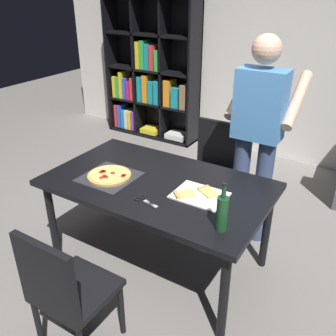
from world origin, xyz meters
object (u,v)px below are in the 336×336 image
at_px(pepperoni_pizza_on_tray, 109,176).
at_px(wine_bottle, 222,213).
at_px(person_serving_pizza, 258,131).
at_px(bookshelf, 152,77).
at_px(kitchen_scissors, 143,200).
at_px(chair_far_side, 212,162).
at_px(chair_near_camera, 64,289).
at_px(dining_table, 158,190).

xyz_separation_m(pepperoni_pizza_on_tray, wine_bottle, (0.99, -0.16, 0.10)).
distance_m(person_serving_pizza, pepperoni_pizza_on_tray, 1.23).
bearing_deg(bookshelf, person_serving_pizza, -37.43).
xyz_separation_m(wine_bottle, kitchen_scissors, (-0.58, 0.02, -0.11)).
bearing_deg(kitchen_scissors, chair_far_side, 92.95).
bearing_deg(chair_far_side, wine_bottle, -63.00).
relative_size(chair_far_side, person_serving_pizza, 0.51).
distance_m(bookshelf, wine_bottle, 3.52).
relative_size(bookshelf, person_serving_pizza, 1.11).
height_order(person_serving_pizza, kitchen_scissors, person_serving_pizza).
bearing_deg(pepperoni_pizza_on_tray, chair_near_camera, -67.68).
xyz_separation_m(dining_table, bookshelf, (-1.65, 2.38, 0.18)).
distance_m(chair_near_camera, kitchen_scissors, 0.75).
bearing_deg(wine_bottle, kitchen_scissors, 177.81).
distance_m(chair_far_side, kitchen_scissors, 1.27).
distance_m(dining_table, kitchen_scissors, 0.29).
relative_size(bookshelf, wine_bottle, 6.17).
xyz_separation_m(chair_far_side, pepperoni_pizza_on_tray, (-0.34, -1.11, 0.25)).
height_order(dining_table, wine_bottle, wine_bottle).
xyz_separation_m(person_serving_pizza, kitchen_scissors, (-0.41, -1.02, -0.24)).
relative_size(chair_near_camera, bookshelf, 0.46).
relative_size(bookshelf, pepperoni_pizza_on_tray, 5.01).
bearing_deg(dining_table, wine_bottle, -24.41).
height_order(dining_table, bookshelf, bookshelf).
height_order(chair_near_camera, kitchen_scissors, chair_near_camera).
bearing_deg(chair_near_camera, chair_far_side, 90.00).
distance_m(pepperoni_pizza_on_tray, kitchen_scissors, 0.43).
bearing_deg(chair_near_camera, pepperoni_pizza_on_tray, 112.32).
distance_m(chair_near_camera, pepperoni_pizza_on_tray, 0.94).
bearing_deg(pepperoni_pizza_on_tray, wine_bottle, -8.97).
bearing_deg(pepperoni_pizza_on_tray, dining_table, 21.73).
distance_m(chair_near_camera, bookshelf, 3.75).
distance_m(dining_table, pepperoni_pizza_on_tray, 0.38).
height_order(dining_table, pepperoni_pizza_on_tray, pepperoni_pizza_on_tray).
height_order(chair_far_side, pepperoni_pizza_on_tray, chair_far_side).
xyz_separation_m(chair_near_camera, bookshelf, (-1.65, 3.36, 0.35)).
distance_m(chair_near_camera, wine_bottle, 1.00).
bearing_deg(chair_far_side, kitchen_scissors, -87.05).
relative_size(pepperoni_pizza_on_tray, wine_bottle, 1.23).
relative_size(bookshelf, kitchen_scissors, 9.83).
height_order(dining_table, person_serving_pizza, person_serving_pizza).
distance_m(dining_table, chair_near_camera, 0.99).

